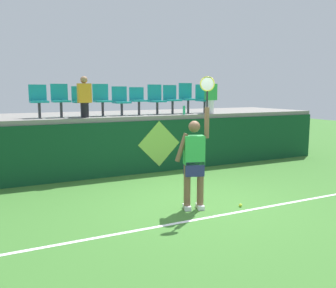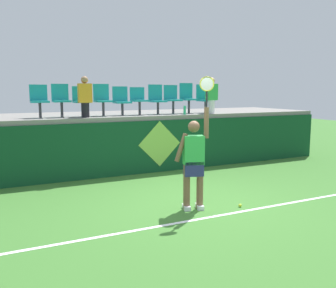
{
  "view_description": "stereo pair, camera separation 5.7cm",
  "coord_description": "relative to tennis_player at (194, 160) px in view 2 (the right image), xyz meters",
  "views": [
    {
      "loc": [
        -3.72,
        -6.13,
        2.27
      ],
      "look_at": [
        -0.11,
        1.08,
        1.09
      ],
      "focal_mm": 39.24,
      "sensor_mm": 36.0,
      "label": 1
    },
    {
      "loc": [
        -3.67,
        -6.16,
        2.27
      ],
      "look_at": [
        -0.11,
        1.08,
        1.09
      ],
      "focal_mm": 39.24,
      "sensor_mm": 36.0,
      "label": 2
    }
  ],
  "objects": [
    {
      "name": "stadium_chair_4",
      "position": [
        -0.03,
        4.04,
        1.04
      ],
      "size": [
        0.44,
        0.42,
        0.81
      ],
      "color": "#38383D",
      "rests_on": "spectator_platform"
    },
    {
      "name": "wall_signage_mount",
      "position": [
        0.78,
        3.23,
        -0.96
      ],
      "size": [
        1.27,
        0.01,
        1.43
      ],
      "color": "#0F4223",
      "rests_on": "ground_plane"
    },
    {
      "name": "stadium_chair_5",
      "position": [
        0.49,
        4.04,
        1.06
      ],
      "size": [
        0.44,
        0.42,
        0.79
      ],
      "color": "#38383D",
      "rests_on": "spectator_platform"
    },
    {
      "name": "stadium_chair_1",
      "position": [
        -1.7,
        4.04,
        1.1
      ],
      "size": [
        0.44,
        0.42,
        0.87
      ],
      "color": "#38383D",
      "rests_on": "spectator_platform"
    },
    {
      "name": "stadium_chair_8",
      "position": [
        2.12,
        4.05,
        1.12
      ],
      "size": [
        0.44,
        0.42,
        0.92
      ],
      "color": "#38383D",
      "rests_on": "spectator_platform"
    },
    {
      "name": "ground_plane",
      "position": [
        0.22,
        0.24,
        -0.96
      ],
      "size": [
        40.0,
        40.0,
        0.0
      ],
      "primitive_type": "plane",
      "color": "#3D752D"
    },
    {
      "name": "court_baseline_stripe",
      "position": [
        0.22,
        -0.55,
        -0.96
      ],
      "size": [
        11.4,
        0.08,
        0.01
      ],
      "primitive_type": "cube",
      "color": "white",
      "rests_on": "ground_plane"
    },
    {
      "name": "tennis_ball",
      "position": [
        0.88,
        -0.31,
        -0.93
      ],
      "size": [
        0.07,
        0.07,
        0.07
      ],
      "primitive_type": "sphere",
      "color": "#D1E533",
      "rests_on": "ground_plane"
    },
    {
      "name": "court_back_wall",
      "position": [
        0.22,
        3.34,
        -0.24
      ],
      "size": [
        12.67,
        0.2,
        1.45
      ],
      "primitive_type": "cube",
      "color": "#0F4223",
      "rests_on": "ground_plane"
    },
    {
      "name": "spectator_platform",
      "position": [
        0.22,
        4.81,
        0.54
      ],
      "size": [
        12.67,
        3.05,
        0.12
      ],
      "primitive_type": "cube",
      "color": "gray",
      "rests_on": "court_back_wall"
    },
    {
      "name": "spectator_1",
      "position": [
        2.71,
        3.62,
        1.17
      ],
      "size": [
        0.34,
        0.2,
        1.09
      ],
      "color": "white",
      "rests_on": "spectator_platform"
    },
    {
      "name": "stadium_chair_7",
      "position": [
        1.58,
        4.04,
        1.08
      ],
      "size": [
        0.44,
        0.42,
        0.86
      ],
      "color": "#38383D",
      "rests_on": "spectator_platform"
    },
    {
      "name": "spectator_0",
      "position": [
        -1.16,
        3.64,
        1.15
      ],
      "size": [
        0.34,
        0.2,
        1.06
      ],
      "color": "black",
      "rests_on": "spectator_platform"
    },
    {
      "name": "stadium_chair_9",
      "position": [
        2.71,
        4.05,
        1.08
      ],
      "size": [
        0.44,
        0.42,
        0.88
      ],
      "color": "#38383D",
      "rests_on": "spectator_platform"
    },
    {
      "name": "tennis_player",
      "position": [
        0.0,
        0.0,
        0.0
      ],
      "size": [
        0.73,
        0.36,
        2.53
      ],
      "color": "white",
      "rests_on": "ground_plane"
    },
    {
      "name": "stadium_chair_0",
      "position": [
        -2.24,
        4.04,
        1.08
      ],
      "size": [
        0.44,
        0.42,
        0.85
      ],
      "color": "#38383D",
      "rests_on": "spectator_platform"
    },
    {
      "name": "stadium_chair_3",
      "position": [
        -0.58,
        4.05,
        1.09
      ],
      "size": [
        0.44,
        0.42,
        0.88
      ],
      "color": "#38383D",
      "rests_on": "spectator_platform"
    },
    {
      "name": "water_bottle",
      "position": [
        1.69,
        3.45,
        0.73
      ],
      "size": [
        0.07,
        0.07,
        0.26
      ],
      "primitive_type": "cylinder",
      "color": "#26B272",
      "rests_on": "spectator_platform"
    },
    {
      "name": "stadium_chair_6",
      "position": [
        1.07,
        4.05,
        1.08
      ],
      "size": [
        0.44,
        0.42,
        0.87
      ],
      "color": "#38383D",
      "rests_on": "spectator_platform"
    },
    {
      "name": "stadium_chair_2",
      "position": [
        -1.16,
        4.04,
        1.06
      ],
      "size": [
        0.44,
        0.42,
        0.81
      ],
      "color": "#38383D",
      "rests_on": "spectator_platform"
    }
  ]
}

